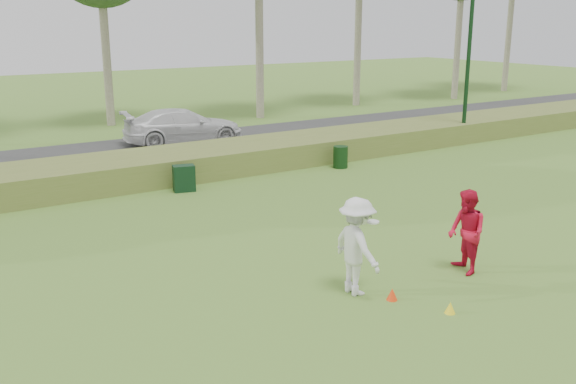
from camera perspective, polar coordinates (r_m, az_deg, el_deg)
ground at (r=13.47m, az=9.35°, el=-9.13°), size 120.00×120.00×0.00m
reed_strip at (r=23.17m, az=-10.76°, el=2.35°), size 80.00×3.00×0.90m
park_road at (r=27.87m, az=-14.63°, el=3.39°), size 80.00×6.00×0.06m
lamp_post at (r=30.01m, az=16.00°, el=14.82°), size 0.70×0.70×8.18m
player_white at (r=13.15m, az=6.13°, el=-4.83°), size 0.94×1.34×2.04m
player_red at (r=14.69m, az=15.59°, el=-3.45°), size 0.98×1.11×1.89m
cone_orange at (r=13.26m, az=9.24°, el=-8.96°), size 0.22×0.22×0.25m
cone_yellow at (r=12.93m, az=14.21°, el=-9.94°), size 0.21×0.21×0.23m
utility_cabinet at (r=21.26m, az=-9.23°, el=1.21°), size 0.78×0.59×0.87m
trash_bin at (r=24.40m, az=4.69°, el=3.12°), size 0.60×0.60×0.83m
car_right at (r=29.21m, az=-9.30°, el=5.81°), size 5.58×3.00×1.54m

